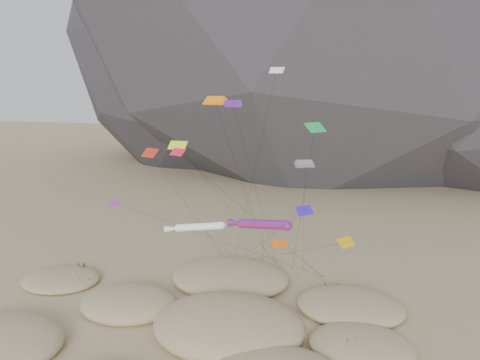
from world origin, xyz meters
name	(u,v)px	position (x,y,z in m)	size (l,w,h in m)	color
ground	(196,346)	(0.00, 0.00, 0.00)	(500.00, 500.00, 0.00)	#CCB789
dunes	(195,320)	(-1.51, 3.81, 0.74)	(51.25, 38.47, 4.46)	#CCB789
dune_grass	(194,319)	(-1.62, 3.71, 0.84)	(41.23, 29.26, 1.54)	black
kite_stakes	(259,265)	(1.58, 23.10, 0.15)	(19.73, 5.43, 0.30)	#3F2D1E
rainbow_tube_kite	(261,224)	(4.63, 10.02, 10.64)	(8.19, 12.96, 11.56)	red
white_tube_kite	(196,227)	(-3.23, 9.37, 9.84)	(7.38, 17.89, 10.58)	white
orange_parafoil	(215,102)	(-2.30, 14.44, 24.59)	(5.26, 15.28, 25.38)	orange
multi_parafoil	(304,166)	(9.44, 10.99, 17.71)	(2.50, 13.58, 18.37)	red
delta_kites	(234,171)	(1.28, 10.25, 16.83)	(31.22, 20.39, 28.87)	#DAA70B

